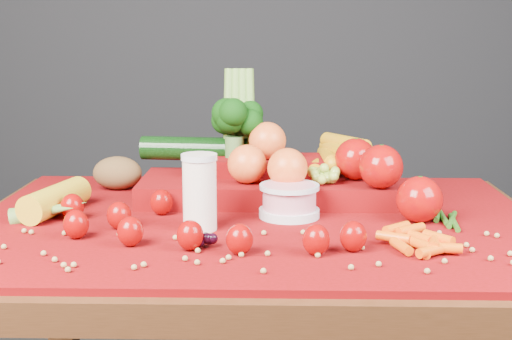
{
  "coord_description": "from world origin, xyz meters",
  "views": [
    {
      "loc": [
        0.03,
        -1.29,
        1.11
      ],
      "look_at": [
        0.0,
        0.02,
        0.85
      ],
      "focal_mm": 50.0,
      "sensor_mm": 36.0,
      "label": 1
    }
  ],
  "objects_px": {
    "table": "(256,272)",
    "yogurt_bowl": "(289,200)",
    "milk_glass": "(200,189)",
    "produce_mound": "(282,171)"
  },
  "relations": [
    {
      "from": "milk_glass",
      "to": "produce_mound",
      "type": "relative_size",
      "value": 0.23
    },
    {
      "from": "table",
      "to": "yogurt_bowl",
      "type": "xyz_separation_m",
      "value": [
        0.06,
        0.01,
        0.14
      ]
    },
    {
      "from": "table",
      "to": "yogurt_bowl",
      "type": "height_order",
      "value": "yogurt_bowl"
    },
    {
      "from": "table",
      "to": "yogurt_bowl",
      "type": "bearing_deg",
      "value": 9.0
    },
    {
      "from": "produce_mound",
      "to": "milk_glass",
      "type": "bearing_deg",
      "value": -122.56
    },
    {
      "from": "table",
      "to": "milk_glass",
      "type": "distance_m",
      "value": 0.22
    },
    {
      "from": "table",
      "to": "milk_glass",
      "type": "xyz_separation_m",
      "value": [
        -0.1,
        -0.08,
        0.18
      ]
    },
    {
      "from": "milk_glass",
      "to": "produce_mound",
      "type": "distance_m",
      "value": 0.27
    },
    {
      "from": "table",
      "to": "produce_mound",
      "type": "relative_size",
      "value": 1.83
    },
    {
      "from": "produce_mound",
      "to": "table",
      "type": "bearing_deg",
      "value": -108.33
    }
  ]
}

